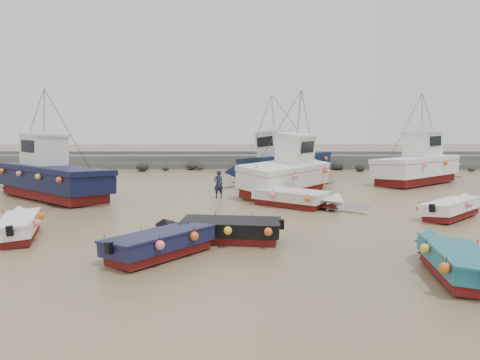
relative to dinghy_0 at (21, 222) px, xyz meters
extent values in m
plane|color=#917A54|center=(9.21, 2.70, -0.55)|extent=(120.00, 120.00, 0.00)
cube|color=slate|center=(9.21, 24.70, 0.05)|extent=(60.00, 2.20, 1.20)
cube|color=slate|center=(9.21, 25.91, 0.77)|extent=(60.00, 0.60, 0.25)
ellipsoid|color=black|center=(14.31, 21.72, -0.26)|extent=(0.84, 0.86, 0.51)
ellipsoid|color=black|center=(17.01, 23.26, -0.21)|extent=(0.98, 1.07, 0.72)
ellipsoid|color=black|center=(23.37, 22.23, -0.28)|extent=(0.78, 0.90, 0.59)
ellipsoid|color=black|center=(28.13, 21.97, -0.35)|extent=(0.60, 0.70, 0.31)
ellipsoid|color=black|center=(4.14, 23.16, -0.21)|extent=(0.99, 0.80, 0.58)
ellipsoid|color=black|center=(21.40, 22.46, -0.37)|extent=(0.54, 0.46, 0.30)
ellipsoid|color=black|center=(18.90, 22.67, -0.34)|extent=(0.61, 0.47, 0.46)
ellipsoid|color=black|center=(4.90, 22.97, -0.34)|extent=(0.61, 0.53, 0.32)
ellipsoid|color=black|center=(20.20, 23.30, -0.32)|extent=(0.67, 0.55, 0.43)
ellipsoid|color=black|center=(0.04, 22.04, -0.17)|extent=(1.09, 0.88, 0.72)
ellipsoid|color=black|center=(1.96, 22.35, -0.33)|extent=(0.65, 0.60, 0.37)
ellipsoid|color=black|center=(18.67, 22.09, -0.24)|extent=(0.88, 0.64, 0.62)
ellipsoid|color=black|center=(8.29, 22.29, -0.33)|extent=(0.64, 0.62, 0.48)
ellipsoid|color=black|center=(17.05, 23.12, -0.36)|extent=(0.55, 0.45, 0.29)
cylinder|color=#564C44|center=(7.14, 1.08, -0.55)|extent=(4.81, 4.81, 0.01)
cylinder|color=#564C44|center=(13.52, 6.30, -0.55)|extent=(3.38, 3.38, 0.01)
cylinder|color=#564C44|center=(0.02, 7.16, -0.55)|extent=(3.79, 3.79, 0.01)
cylinder|color=#564C44|center=(10.86, 12.41, -0.55)|extent=(5.19, 5.19, 0.01)
cube|color=maroon|center=(0.11, -0.35, -0.40)|extent=(1.93, 3.30, 0.30)
cube|color=white|center=(0.11, -0.35, -0.03)|extent=(2.17, 3.57, 0.45)
pyramid|color=white|center=(-0.49, 1.59, 0.42)|extent=(1.39, 1.05, 0.90)
cube|color=brown|center=(0.11, -0.35, 0.14)|extent=(1.78, 2.99, 0.10)
cube|color=white|center=(0.11, -0.35, 0.23)|extent=(2.24, 3.66, 0.07)
cube|color=black|center=(0.63, -2.02, 0.15)|extent=(0.26, 0.24, 0.35)
cylinder|color=black|center=(-0.74, 2.42, -0.52)|extent=(0.63, 1.92, 0.04)
sphere|color=orange|center=(1.01, -0.76, 0.08)|extent=(0.30, 0.30, 0.30)
sphere|color=orange|center=(0.62, 0.51, 0.08)|extent=(0.30, 0.30, 0.30)
sphere|color=orange|center=(-0.99, 0.71, 0.08)|extent=(0.30, 0.30, 0.30)
cube|color=maroon|center=(5.88, -2.71, -0.40)|extent=(3.25, 3.49, 0.30)
cube|color=#141838|center=(5.88, -2.71, -0.03)|extent=(3.59, 3.84, 0.45)
pyramid|color=#141838|center=(7.29, -1.04, 0.42)|extent=(1.69, 1.59, 0.90)
cube|color=brown|center=(5.88, -2.71, 0.14)|extent=(2.97, 3.19, 0.10)
cube|color=#141838|center=(5.88, -2.71, 0.23)|extent=(3.70, 3.94, 0.07)
cube|color=black|center=(4.65, -4.17, 0.15)|extent=(0.28, 0.28, 0.35)
cylinder|color=black|center=(7.87, -0.35, -0.52)|extent=(1.32, 1.56, 0.04)
sphere|color=orange|center=(4.23, -3.23, 0.08)|extent=(0.30, 0.30, 0.30)
sphere|color=orange|center=(6.12, -3.86, 0.08)|extent=(0.30, 0.30, 0.30)
sphere|color=orange|center=(5.17, -2.11, 0.08)|extent=(0.30, 0.30, 0.30)
sphere|color=orange|center=(7.06, -2.75, 0.08)|extent=(0.30, 0.30, 0.30)
sphere|color=orange|center=(6.11, -1.00, 0.08)|extent=(0.30, 0.30, 0.30)
cube|color=maroon|center=(14.79, -4.80, -0.40)|extent=(1.65, 3.30, 0.30)
cube|color=#1B6272|center=(14.79, -4.80, -0.03)|extent=(1.90, 3.55, 0.45)
pyramid|color=#1B6272|center=(15.00, -2.75, 0.42)|extent=(1.63, 0.87, 0.90)
cube|color=brown|center=(14.79, -4.80, 0.14)|extent=(1.54, 2.98, 0.10)
cube|color=#1B6272|center=(14.79, -4.80, 0.23)|extent=(1.97, 3.64, 0.07)
cylinder|color=black|center=(15.09, -1.88, -0.52)|extent=(0.24, 1.99, 0.04)
sphere|color=orange|center=(13.76, -6.06, 0.08)|extent=(0.30, 0.30, 0.30)
sphere|color=orange|center=(13.94, -4.26, 0.08)|extent=(0.30, 0.30, 0.30)
sphere|color=orange|center=(15.83, -3.54, 0.08)|extent=(0.30, 0.30, 0.30)
cube|color=maroon|center=(18.21, 3.36, -0.40)|extent=(3.22, 3.14, 0.30)
cube|color=white|center=(18.21, 3.36, -0.03)|extent=(3.54, 3.45, 0.45)
pyramid|color=white|center=(19.76, 4.83, 0.42)|extent=(1.47, 1.50, 0.90)
cube|color=brown|center=(18.21, 3.36, 0.14)|extent=(2.94, 2.86, 0.10)
cube|color=white|center=(18.21, 3.36, 0.23)|extent=(3.64, 3.55, 0.07)
cube|color=black|center=(16.86, 2.08, 0.15)|extent=(0.28, 0.28, 0.35)
cylinder|color=black|center=(20.41, 5.44, -0.52)|extent=(1.48, 1.40, 0.04)
sphere|color=orange|center=(16.62, 2.98, 0.08)|extent=(0.30, 0.30, 0.30)
sphere|color=orange|center=(18.77, 2.77, 0.08)|extent=(0.30, 0.30, 0.30)
sphere|color=orange|center=(18.68, 4.93, 0.08)|extent=(0.30, 0.30, 0.30)
cube|color=maroon|center=(8.19, -0.76, -0.40)|extent=(3.46, 1.56, 0.30)
cube|color=black|center=(8.19, -0.76, -0.03)|extent=(3.73, 1.80, 0.45)
pyramid|color=black|center=(6.05, -0.53, 0.42)|extent=(0.86, 1.49, 0.90)
cube|color=brown|center=(8.19, -0.76, 0.14)|extent=(3.13, 1.46, 0.10)
cube|color=black|center=(8.19, -0.76, 0.23)|extent=(3.81, 1.87, 0.07)
cube|color=black|center=(10.05, -0.97, 0.15)|extent=(0.20, 0.24, 0.35)
cylinder|color=black|center=(5.16, -0.43, -0.52)|extent=(1.99, 0.26, 0.04)
sphere|color=orange|center=(9.52, -1.74, 0.08)|extent=(0.30, 0.30, 0.30)
sphere|color=orange|center=(8.99, -0.02, 0.08)|extent=(0.30, 0.30, 0.30)
sphere|color=orange|center=(8.10, -1.59, 0.08)|extent=(0.30, 0.30, 0.30)
sphere|color=orange|center=(7.57, 0.14, 0.08)|extent=(0.30, 0.30, 0.30)
sphere|color=orange|center=(6.68, -1.43, 0.08)|extent=(0.30, 0.30, 0.30)
cube|color=maroon|center=(11.10, 6.36, -0.40)|extent=(3.69, 3.19, 0.30)
cube|color=silver|center=(11.10, 6.36, -0.03)|extent=(4.04, 3.54, 0.45)
pyramid|color=silver|center=(12.92, 5.09, 0.42)|extent=(1.57, 1.82, 0.90)
cube|color=brown|center=(11.10, 6.36, 0.14)|extent=(3.36, 2.92, 0.10)
cube|color=silver|center=(11.10, 6.36, 0.23)|extent=(4.15, 3.65, 0.07)
cube|color=black|center=(9.50, 7.47, 0.15)|extent=(0.27, 0.28, 0.35)
cylinder|color=black|center=(13.67, 4.57, -0.52)|extent=(1.66, 1.18, 0.04)
sphere|color=orange|center=(10.45, 8.01, 0.08)|extent=(0.30, 0.30, 0.30)
sphere|color=orange|center=(10.14, 5.84, 0.08)|extent=(0.30, 0.30, 0.30)
sphere|color=orange|center=(12.07, 6.88, 0.08)|extent=(0.30, 0.30, 0.30)
sphere|color=orange|center=(11.76, 4.71, 0.08)|extent=(0.30, 0.30, 0.30)
cube|color=maroon|center=(-2.16, 8.54, -0.28)|extent=(7.18, 6.40, 0.55)
cube|color=black|center=(-2.16, 8.54, 0.47)|extent=(7.86, 7.06, 0.95)
pyramid|color=black|center=(-5.66, 11.33, 1.17)|extent=(2.84, 3.06, 1.40)
cube|color=brown|center=(-2.16, 8.54, 0.99)|extent=(7.65, 6.86, 0.08)
cube|color=black|center=(-2.16, 8.54, 1.13)|extent=(8.04, 7.21, 0.30)
cube|color=white|center=(-3.00, 9.21, 2.10)|extent=(2.77, 2.76, 1.70)
cube|color=white|center=(-3.00, 9.21, 3.01)|extent=(3.00, 2.99, 0.12)
cube|color=black|center=(-3.80, 9.84, 2.35)|extent=(1.07, 1.32, 0.68)
cylinder|color=#B7B7B2|center=(-3.00, 9.21, 4.37)|extent=(0.10, 0.10, 2.60)
cylinder|color=black|center=(-6.59, 12.07, -0.52)|extent=(2.38, 1.91, 0.05)
sphere|color=#FF767A|center=(-0.66, 5.42, 0.83)|extent=(0.30, 0.30, 0.30)
sphere|color=#FF767A|center=(0.40, 8.42, 0.83)|extent=(0.30, 0.30, 0.30)
sphere|color=#FF767A|center=(-2.29, 6.71, 0.83)|extent=(0.30, 0.30, 0.30)
sphere|color=#FF767A|center=(-1.22, 9.72, 0.83)|extent=(0.30, 0.30, 0.30)
sphere|color=#FF767A|center=(-3.92, 8.01, 0.83)|extent=(0.30, 0.30, 0.30)
sphere|color=#FF767A|center=(-2.85, 11.01, 0.83)|extent=(0.30, 0.30, 0.30)
sphere|color=#FF767A|center=(-5.54, 9.31, 0.83)|extent=(0.30, 0.30, 0.30)
cube|color=maroon|center=(11.07, 10.09, -0.28)|extent=(5.35, 6.02, 0.55)
cube|color=white|center=(11.07, 10.09, 0.47)|extent=(5.89, 6.59, 0.95)
pyramid|color=white|center=(13.47, 13.11, 1.17)|extent=(2.66, 2.53, 1.40)
cube|color=brown|center=(11.07, 10.09, 0.99)|extent=(5.73, 6.41, 0.08)
cube|color=white|center=(11.07, 10.09, 1.13)|extent=(6.02, 6.73, 0.30)
cube|color=white|center=(11.63, 10.80, 2.10)|extent=(2.49, 2.55, 1.70)
cube|color=white|center=(11.63, 10.80, 3.01)|extent=(2.69, 2.76, 0.12)
cube|color=black|center=(12.26, 11.60, 2.35)|extent=(1.08, 0.88, 0.68)
cylinder|color=#B7B7B2|center=(11.63, 10.80, 4.37)|extent=(0.10, 0.10, 2.60)
cylinder|color=black|center=(14.16, 13.97, -0.52)|extent=(1.91, 2.38, 0.05)
sphere|color=#FF767A|center=(8.45, 8.81, 0.83)|extent=(0.30, 0.30, 0.30)
sphere|color=#FF767A|center=(11.50, 8.63, 0.83)|extent=(0.30, 0.30, 0.30)
sphere|color=#FF767A|center=(10.63, 11.56, 0.83)|extent=(0.30, 0.30, 0.30)
sphere|color=#FF767A|center=(13.68, 11.37, 0.83)|extent=(0.30, 0.30, 0.30)
cube|color=maroon|center=(11.88, 16.16, -0.28)|extent=(6.45, 6.07, 0.55)
cube|color=#0E1B36|center=(11.88, 16.16, 0.47)|extent=(7.07, 6.69, 0.95)
pyramid|color=#0E1B36|center=(8.79, 13.42, 1.17)|extent=(2.79, 2.88, 1.40)
cube|color=brown|center=(11.88, 16.16, 0.99)|extent=(6.88, 6.50, 0.08)
cube|color=#0E1B36|center=(11.88, 16.16, 1.13)|extent=(7.23, 6.83, 0.30)
cube|color=white|center=(11.15, 15.51, 2.10)|extent=(2.70, 2.68, 1.70)
cube|color=white|center=(11.15, 15.51, 3.01)|extent=(2.92, 2.90, 0.12)
cube|color=black|center=(10.38, 14.84, 2.35)|extent=(1.06, 1.19, 0.68)
cylinder|color=#B7B7B2|center=(11.15, 15.51, 4.37)|extent=(0.10, 0.10, 2.60)
cylinder|color=black|center=(7.94, 12.67, -0.52)|extent=(2.28, 2.03, 0.05)
sphere|color=#FF767A|center=(14.94, 16.99, 0.83)|extent=(0.30, 0.30, 0.30)
sphere|color=#FF767A|center=(12.21, 18.35, 0.83)|extent=(0.30, 0.30, 0.30)
sphere|color=#FF767A|center=(13.24, 15.48, 0.83)|extent=(0.30, 0.30, 0.30)
sphere|color=#FF767A|center=(10.51, 16.84, 0.83)|extent=(0.30, 0.30, 0.30)
sphere|color=#FF767A|center=(11.54, 13.97, 0.83)|extent=(0.30, 0.30, 0.30)
sphere|color=#FF767A|center=(8.81, 15.33, 0.83)|extent=(0.30, 0.30, 0.30)
cube|color=maroon|center=(20.67, 14.56, -0.28)|extent=(6.27, 5.62, 0.55)
cube|color=white|center=(20.67, 14.56, 0.47)|extent=(6.88, 6.22, 0.95)
pyramid|color=white|center=(23.69, 16.92, 1.17)|extent=(2.82, 3.05, 1.40)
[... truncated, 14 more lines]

